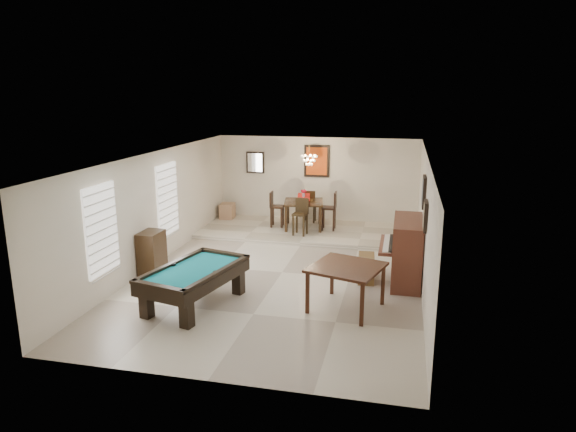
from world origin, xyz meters
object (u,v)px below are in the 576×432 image
at_px(pool_table, 195,287).
at_px(dining_table, 304,212).
at_px(upright_piano, 399,251).
at_px(dining_chair_north, 310,206).
at_px(dining_chair_west, 277,209).
at_px(flower_vase, 304,193).
at_px(dining_chair_south, 300,217).
at_px(piano_bench, 366,268).
at_px(corner_bench, 227,211).
at_px(square_table, 346,287).
at_px(dining_chair_east, 329,211).
at_px(chandelier, 309,156).
at_px(apothecary_chest, 152,253).

distance_m(pool_table, dining_table, 5.58).
bearing_deg(upright_piano, dining_chair_north, 123.03).
bearing_deg(dining_chair_west, upright_piano, -137.97).
distance_m(flower_vase, dining_chair_south, 0.89).
relative_size(flower_vase, dining_chair_south, 0.23).
relative_size(piano_bench, corner_bench, 1.73).
bearing_deg(corner_bench, dining_table, -13.41).
relative_size(square_table, dining_chair_south, 1.22).
xyz_separation_m(dining_chair_north, dining_chair_east, (0.67, -0.75, 0.05)).
height_order(square_table, dining_chair_south, dining_chair_south).
relative_size(flower_vase, dining_chair_west, 0.22).
distance_m(flower_vase, dining_chair_west, 0.91).
bearing_deg(corner_bench, square_table, -52.75).
bearing_deg(corner_bench, pool_table, -76.24).
bearing_deg(dining_chair_west, dining_chair_north, -51.70).
bearing_deg(chandelier, flower_vase, 131.20).
height_order(flower_vase, dining_chair_west, flower_vase).
xyz_separation_m(dining_table, dining_chair_east, (0.72, -0.04, 0.09)).
height_order(flower_vase, chandelier, chandelier).
xyz_separation_m(apothecary_chest, dining_chair_east, (3.31, 4.09, 0.18)).
relative_size(upright_piano, dining_chair_north, 1.67).
bearing_deg(dining_table, pool_table, -100.42).
bearing_deg(apothecary_chest, piano_bench, 9.04).
distance_m(pool_table, dining_chair_north, 6.29).
bearing_deg(dining_chair_south, chandelier, 82.21).
distance_m(dining_chair_south, dining_chair_north, 1.44).
relative_size(pool_table, piano_bench, 2.43).
bearing_deg(chandelier, dining_chair_west, 169.27).
height_order(square_table, apothecary_chest, apothecary_chest).
xyz_separation_m(upright_piano, dining_chair_west, (-3.47, 3.35, -0.05)).
bearing_deg(dining_chair_east, corner_bench, -103.19).
bearing_deg(dining_chair_north, corner_bench, 0.17).
height_order(dining_chair_north, dining_chair_east, dining_chair_east).
distance_m(dining_chair_west, corner_bench, 1.87).
relative_size(upright_piano, corner_bench, 3.22).
relative_size(piano_bench, dining_table, 0.81).
distance_m(dining_chair_north, dining_chair_west, 1.10).
bearing_deg(pool_table, dining_chair_east, 85.95).
xyz_separation_m(apothecary_chest, dining_table, (2.58, 4.12, 0.09)).
xyz_separation_m(flower_vase, dining_chair_east, (0.72, -0.04, -0.47)).
xyz_separation_m(pool_table, apothecary_chest, (-1.57, 1.36, 0.13)).
xyz_separation_m(flower_vase, dining_chair_north, (0.05, 0.71, -0.52)).
bearing_deg(square_table, flower_vase, 109.51).
distance_m(square_table, dining_chair_east, 5.12).
distance_m(dining_table, dining_chair_north, 0.71).
bearing_deg(dining_chair_east, dining_table, -94.89).
relative_size(square_table, flower_vase, 5.41).
height_order(dining_chair_south, chandelier, chandelier).
height_order(dining_chair_north, dining_chair_west, dining_chair_west).
xyz_separation_m(corner_bench, chandelier, (2.68, -0.80, 1.85)).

